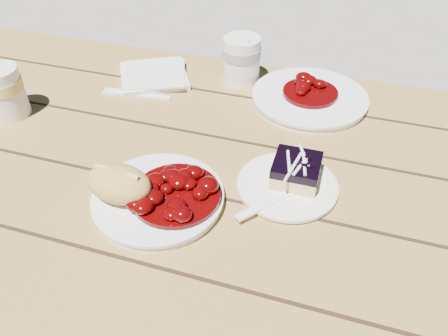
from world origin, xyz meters
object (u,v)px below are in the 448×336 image
(picnic_table, at_px, (94,196))
(bread_roll, at_px, (119,183))
(second_plate, at_px, (309,98))
(dessert_plate, at_px, (287,186))
(second_cup, at_px, (3,92))
(blueberry_cake, at_px, (296,170))
(coffee_cup, at_px, (242,60))
(main_plate, at_px, (158,199))

(picnic_table, relative_size, bread_roll, 18.17)
(bread_roll, height_order, second_plate, bread_roll)
(dessert_plate, bearing_deg, picnic_table, 176.75)
(dessert_plate, distance_m, second_cup, 0.60)
(bread_roll, height_order, blueberry_cake, bread_roll)
(dessert_plate, height_order, coffee_cup, coffee_cup)
(coffee_cup, bearing_deg, main_plate, -92.65)
(dessert_plate, height_order, second_plate, second_plate)
(picnic_table, relative_size, main_plate, 9.58)
(bread_roll, distance_m, dessert_plate, 0.28)
(bread_roll, distance_m, second_plate, 0.47)
(main_plate, height_order, coffee_cup, coffee_cup)
(picnic_table, bearing_deg, bread_roll, -39.46)
(bread_roll, relative_size, coffee_cup, 1.06)
(bread_roll, height_order, coffee_cup, coffee_cup)
(dessert_plate, xyz_separation_m, second_plate, (-0.01, 0.29, 0.00))
(main_plate, relative_size, second_plate, 0.86)
(dessert_plate, relative_size, second_cup, 1.59)
(dessert_plate, relative_size, second_plate, 0.68)
(second_cup, bearing_deg, bread_roll, -25.80)
(main_plate, height_order, second_cup, second_cup)
(picnic_table, xyz_separation_m, main_plate, (0.22, -0.12, 0.17))
(blueberry_cake, height_order, coffee_cup, coffee_cup)
(picnic_table, relative_size, second_plate, 8.21)
(dessert_plate, distance_m, second_plate, 0.29)
(main_plate, bearing_deg, second_plate, 64.06)
(blueberry_cake, xyz_separation_m, coffee_cup, (-0.18, 0.32, 0.02))
(blueberry_cake, bearing_deg, picnic_table, 178.39)
(main_plate, xyz_separation_m, bread_roll, (-0.06, -0.02, 0.04))
(main_plate, relative_size, bread_roll, 1.90)
(bread_roll, xyz_separation_m, second_cup, (-0.35, 0.17, 0.01))
(picnic_table, relative_size, second_cup, 19.28)
(main_plate, xyz_separation_m, second_plate, (0.19, 0.38, 0.00))
(coffee_cup, xyz_separation_m, second_plate, (0.17, -0.05, -0.04))
(main_plate, distance_m, dessert_plate, 0.22)
(second_cup, bearing_deg, coffee_cup, 33.68)
(bread_roll, bearing_deg, dessert_plate, 24.82)
(bread_roll, distance_m, second_cup, 0.39)
(dessert_plate, height_order, blueberry_cake, blueberry_cake)
(bread_roll, xyz_separation_m, dessert_plate, (0.25, 0.12, -0.04))
(picnic_table, relative_size, blueberry_cake, 25.80)
(main_plate, relative_size, blueberry_cake, 2.69)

